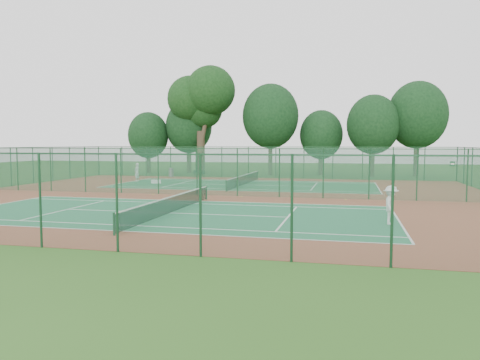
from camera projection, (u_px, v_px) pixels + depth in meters
name	position (u px, v px, depth m)	size (l,w,h in m)	color
ground	(217.00, 196.00, 34.35)	(120.00, 120.00, 0.00)	#29541A
red_pad	(217.00, 196.00, 34.35)	(40.00, 36.00, 0.01)	brown
court_near	(172.00, 213.00, 25.62)	(23.77, 10.97, 0.01)	#216942
court_far	(244.00, 185.00, 43.08)	(23.77, 10.97, 0.01)	#1F6337
fence_north	(262.00, 162.00, 51.68)	(40.00, 0.09, 3.50)	#1C5432
fence_south	(78.00, 201.00, 16.75)	(40.00, 0.09, 3.50)	#17472F
fence_divider	(217.00, 172.00, 34.21)	(40.00, 0.09, 3.50)	#18492F
tennis_net_near	(171.00, 204.00, 25.57)	(0.10, 12.90, 0.97)	#153C23
tennis_net_far	(244.00, 179.00, 43.04)	(0.10, 12.90, 0.97)	#163E22
player_near	(391.00, 205.00, 21.90)	(1.19, 0.68, 1.84)	silver
player_far	(137.00, 172.00, 46.82)	(0.68, 0.45, 1.87)	silver
trash_bin	(171.00, 172.00, 53.50)	(0.57, 0.57, 1.02)	slate
bench	(199.00, 174.00, 52.66)	(1.40, 0.83, 0.83)	black
kit_bag	(156.00, 182.00, 44.67)	(0.92, 0.34, 0.34)	white
stray_ball_a	(241.00, 197.00, 33.36)	(0.07, 0.07, 0.07)	#CCEB36
stray_ball_b	(346.00, 200.00, 31.57)	(0.07, 0.07, 0.07)	yellow
stray_ball_c	(153.00, 194.00, 34.83)	(0.07, 0.07, 0.07)	#D3EE37
big_tree	(202.00, 98.00, 58.11)	(8.71, 6.37, 13.38)	#3A2D20
evergreen_row	(275.00, 175.00, 57.77)	(39.00, 5.00, 12.00)	black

